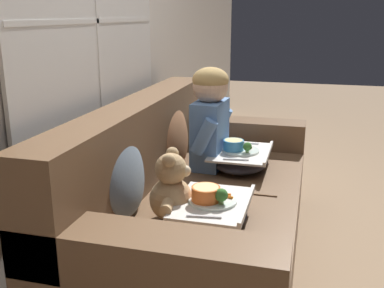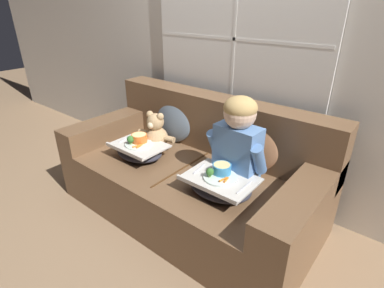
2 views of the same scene
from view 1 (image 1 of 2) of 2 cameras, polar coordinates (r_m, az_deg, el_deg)
name	(u,v)px [view 1 (image 1 of 2)]	position (r m, az deg, el deg)	size (l,w,h in m)	color
ground_plane	(204,260)	(2.61, 1.56, -14.57)	(14.00, 14.00, 0.00)	#8E7051
wall_back_with_window	(89,21)	(2.46, -13.00, 14.97)	(8.00, 0.08, 2.60)	beige
couch	(193,208)	(2.48, 0.07, -8.08)	(2.00, 0.99, 0.89)	brown
throw_pillow_behind_child	(173,131)	(2.79, -2.41, 1.65)	(0.43, 0.21, 0.45)	#B2754C
throw_pillow_behind_teddy	(122,172)	(2.09, -8.84, -3.58)	(0.41, 0.20, 0.43)	slate
child_figure	(210,113)	(2.70, 2.34, 3.94)	(0.44, 0.22, 0.61)	#5B84BC
teddy_bear	(172,191)	(2.03, -2.54, -5.96)	(0.36, 0.25, 0.33)	tan
lap_tray_child	(240,158)	(2.73, 6.17, -1.84)	(0.45, 0.34, 0.18)	#2D2D38
lap_tray_teddy	(212,211)	(2.02, 2.62, -8.46)	(0.42, 0.32, 0.19)	#2D2D38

